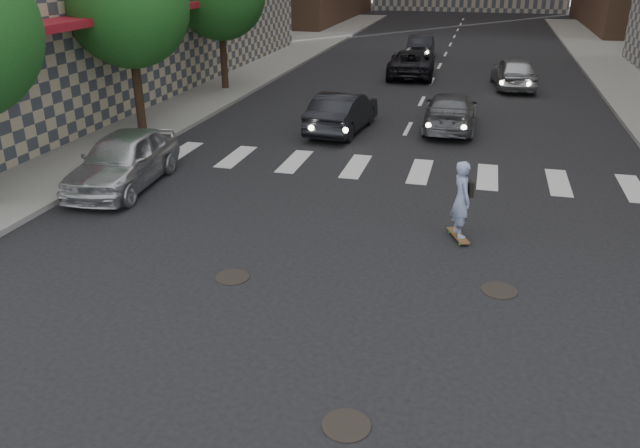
% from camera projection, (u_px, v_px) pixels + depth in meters
% --- Properties ---
extents(ground, '(160.00, 160.00, 0.00)m').
position_uv_depth(ground, '(311.00, 321.00, 11.25)').
color(ground, black).
rests_on(ground, ground).
extents(sidewalk_left, '(13.00, 80.00, 0.15)m').
position_uv_depth(sidewalk_left, '(143.00, 81.00, 32.33)').
color(sidewalk_left, gray).
rests_on(sidewalk_left, ground).
extents(tree_b, '(4.20, 4.20, 6.60)m').
position_uv_depth(tree_b, '(131.00, 0.00, 21.47)').
color(tree_b, '#382619').
rests_on(tree_b, sidewalk_left).
extents(manhole_a, '(0.70, 0.70, 0.02)m').
position_uv_depth(manhole_a, '(346.00, 425.00, 8.75)').
color(manhole_a, black).
rests_on(manhole_a, ground).
extents(manhole_b, '(0.70, 0.70, 0.02)m').
position_uv_depth(manhole_b, '(232.00, 277.00, 12.77)').
color(manhole_b, black).
rests_on(manhole_b, ground).
extents(manhole_c, '(0.70, 0.70, 0.02)m').
position_uv_depth(manhole_c, '(499.00, 290.00, 12.27)').
color(manhole_c, black).
rests_on(manhole_c, ground).
extents(skateboarder, '(0.66, 0.96, 1.89)m').
position_uv_depth(skateboarder, '(462.00, 199.00, 14.12)').
color(skateboarder, brown).
rests_on(skateboarder, ground).
extents(silver_sedan, '(2.23, 4.73, 1.57)m').
position_uv_depth(silver_sedan, '(123.00, 160.00, 17.50)').
color(silver_sedan, silver).
rests_on(silver_sedan, ground).
extents(traffic_car_a, '(1.96, 4.58, 1.47)m').
position_uv_depth(traffic_car_a, '(342.00, 112.00, 23.05)').
color(traffic_car_a, black).
rests_on(traffic_car_a, ground).
extents(traffic_car_b, '(1.99, 4.72, 1.36)m').
position_uv_depth(traffic_car_b, '(450.00, 111.00, 23.39)').
color(traffic_car_b, '#53565A').
rests_on(traffic_car_b, ground).
extents(traffic_car_c, '(2.70, 5.28, 1.43)m').
position_uv_depth(traffic_car_c, '(411.00, 63.00, 33.47)').
color(traffic_car_c, black).
rests_on(traffic_car_c, ground).
extents(traffic_car_d, '(2.31, 4.74, 1.56)m').
position_uv_depth(traffic_car_d, '(514.00, 72.00, 30.55)').
color(traffic_car_d, '#A0A3A6').
rests_on(traffic_car_d, ground).
extents(traffic_car_e, '(1.62, 4.32, 1.41)m').
position_uv_depth(traffic_car_e, '(421.00, 46.00, 39.73)').
color(traffic_car_e, black).
rests_on(traffic_car_e, ground).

